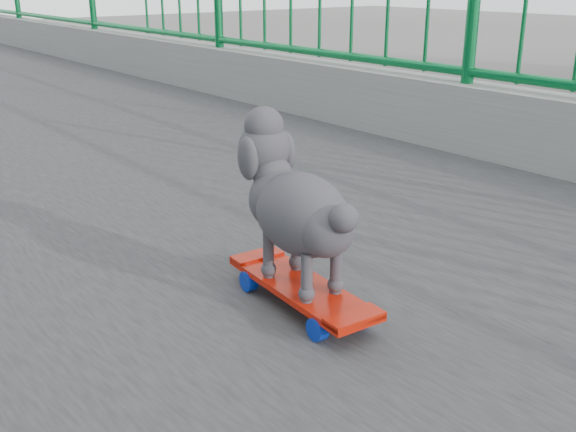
{
  "coord_description": "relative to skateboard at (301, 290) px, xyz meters",
  "views": [
    {
      "loc": [
        -1.12,
        2.14,
        7.76
      ],
      "look_at": [
        -0.18,
        3.31,
        7.22
      ],
      "focal_mm": 42.0,
      "sensor_mm": 36.0,
      "label": 1
    }
  ],
  "objects": [
    {
      "name": "skateboard",
      "position": [
        0.0,
        0.0,
        0.0
      ],
      "size": [
        0.17,
        0.47,
        0.06
      ],
      "rotation": [
        0.0,
        0.0,
        -0.09
      ],
      "color": "red",
      "rests_on": "footbridge"
    },
    {
      "name": "poodle",
      "position": [
        0.0,
        0.02,
        0.21
      ],
      "size": [
        0.21,
        0.44,
        0.36
      ],
      "rotation": [
        0.0,
        0.0,
        -0.09
      ],
      "color": "#2E2B30",
      "rests_on": "skateboard"
    }
  ]
}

